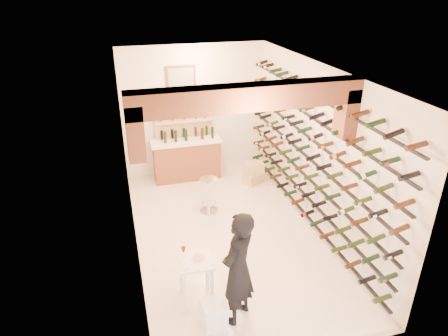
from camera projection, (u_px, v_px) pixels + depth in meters
name	position (u px, v px, depth m)	size (l,w,h in m)	color
ground	(228.00, 234.00, 7.90)	(6.00, 6.00, 0.00)	silver
room_shell	(233.00, 131.00, 6.71)	(3.52, 6.02, 3.21)	silver
wine_rack	(306.00, 153.00, 7.61)	(0.32, 5.70, 2.56)	black
back_counter	(187.00, 158.00, 9.90)	(1.70, 0.62, 1.29)	brown
back_shelving	(184.00, 131.00, 9.84)	(1.40, 0.31, 2.73)	tan
tasting_table	(195.00, 267.00, 6.07)	(0.54, 0.54, 0.90)	white
white_stool	(214.00, 314.00, 5.75)	(0.33, 0.33, 0.41)	white
person	(238.00, 269.00, 5.60)	(0.65, 0.43, 1.78)	black
chrome_barstool	(209.00, 193.00, 8.46)	(0.41, 0.41, 0.78)	silver
crate_lower	(253.00, 178.00, 9.81)	(0.46, 0.32, 0.28)	tan
crate_upper	(254.00, 168.00, 9.69)	(0.46, 0.31, 0.27)	tan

